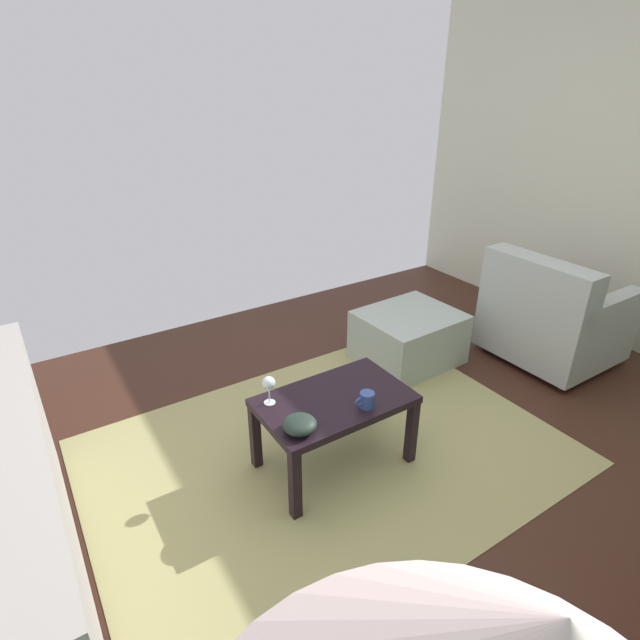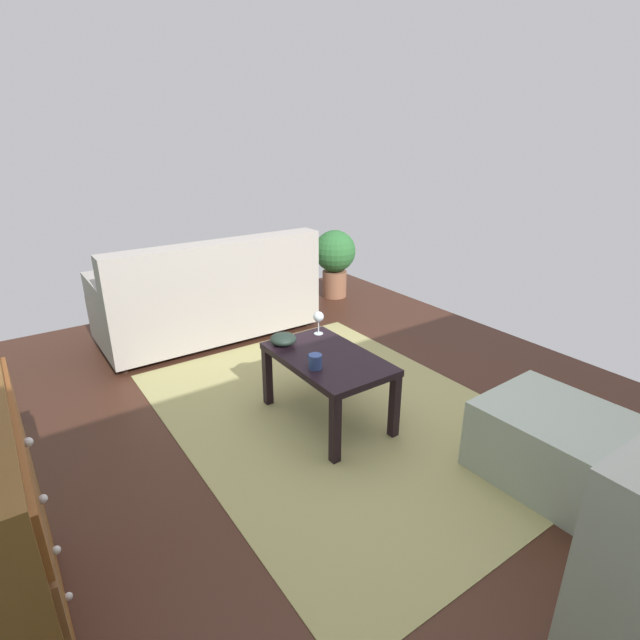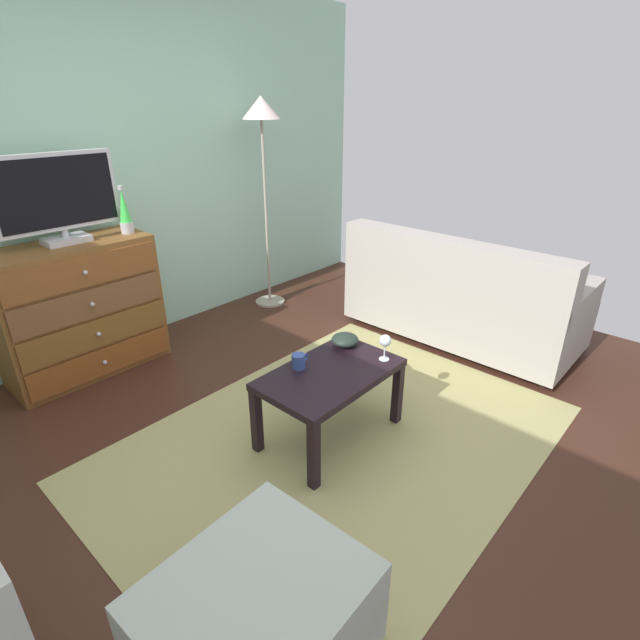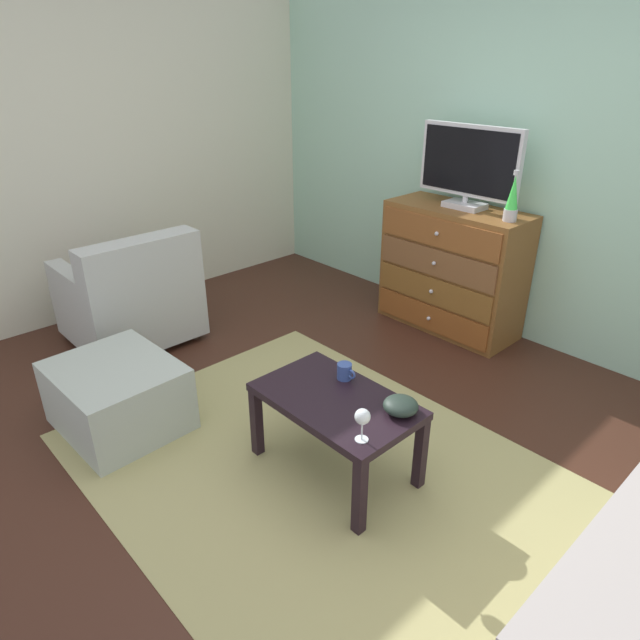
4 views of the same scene
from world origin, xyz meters
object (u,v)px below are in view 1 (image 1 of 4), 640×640
(wine_glass, at_px, (269,384))
(armchair, at_px, (551,317))
(ottoman, at_px, (408,337))
(coffee_table, at_px, (334,408))
(mug, at_px, (367,400))
(bowl_decorative, at_px, (300,424))

(wine_glass, bearing_deg, armchair, 178.75)
(ottoman, bearing_deg, armchair, 149.07)
(coffee_table, height_order, wine_glass, wine_glass)
(mug, xyz_separation_m, armchair, (-1.92, -0.25, -0.13))
(ottoman, bearing_deg, bowl_decorative, 28.85)
(coffee_table, bearing_deg, wine_glass, -25.34)
(coffee_table, xyz_separation_m, bowl_decorative, (0.29, 0.13, 0.10))
(armchair, bearing_deg, coffee_table, 2.70)
(mug, distance_m, bowl_decorative, 0.38)
(wine_glass, height_order, bowl_decorative, wine_glass)
(armchair, relative_size, ottoman, 1.20)
(coffee_table, distance_m, bowl_decorative, 0.34)
(coffee_table, relative_size, wine_glass, 5.11)
(bowl_decorative, relative_size, armchair, 0.20)
(coffee_table, relative_size, mug, 7.03)
(mug, distance_m, ottoman, 1.32)
(coffee_table, relative_size, armchair, 0.95)
(mug, relative_size, ottoman, 0.16)
(ottoman, bearing_deg, coffee_table, 29.89)
(mug, bearing_deg, bowl_decorative, -2.94)
(mug, distance_m, armchair, 1.94)
(coffee_table, xyz_separation_m, wine_glass, (0.31, -0.15, 0.18))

